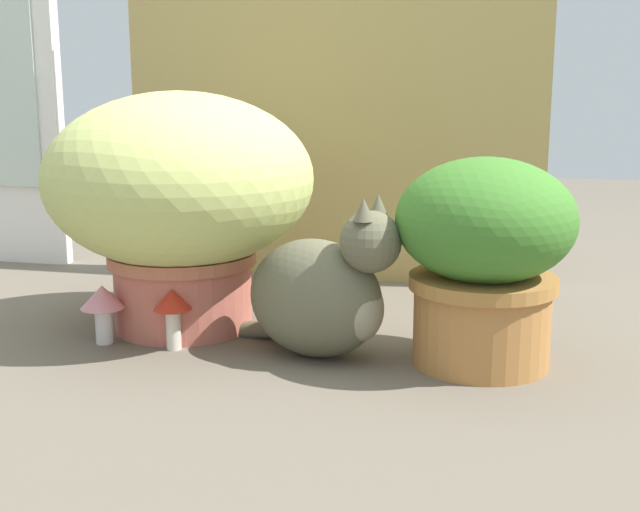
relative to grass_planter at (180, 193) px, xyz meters
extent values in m
plane|color=#62584B|center=(0.25, -0.09, -0.28)|extent=(6.00, 6.00, 0.00)
cube|color=tan|center=(0.20, 0.50, 0.14)|extent=(1.05, 0.03, 0.84)
cube|color=white|center=(-0.69, 0.50, 0.19)|extent=(0.29, 0.04, 0.94)
cube|color=silver|center=(-0.69, 0.47, 0.24)|extent=(0.19, 0.01, 0.60)
cylinder|color=#B96150|center=(0.00, 0.00, -0.20)|extent=(0.28, 0.28, 0.16)
cylinder|color=#B36448|center=(0.00, 0.00, -0.13)|extent=(0.30, 0.30, 0.02)
ellipsoid|color=#BBC56B|center=(0.00, 0.00, 0.03)|extent=(0.54, 0.54, 0.35)
cylinder|color=#AC723A|center=(0.61, -0.09, -0.20)|extent=(0.24, 0.24, 0.16)
cylinder|color=#A77136|center=(0.61, -0.09, -0.13)|extent=(0.26, 0.26, 0.02)
ellipsoid|color=#3A7326|center=(0.61, -0.09, -0.02)|extent=(0.32, 0.32, 0.22)
ellipsoid|color=brown|center=(0.31, -0.11, -0.17)|extent=(0.30, 0.23, 0.22)
ellipsoid|color=gray|center=(0.40, -0.14, -0.18)|extent=(0.09, 0.11, 0.11)
sphere|color=brown|center=(0.41, -0.14, -0.05)|extent=(0.13, 0.13, 0.11)
cone|color=brown|center=(0.42, -0.11, 0.01)|extent=(0.04, 0.04, 0.04)
cone|color=brown|center=(0.40, -0.17, 0.01)|extent=(0.04, 0.04, 0.04)
cylinder|color=brown|center=(0.20, -0.04, -0.26)|extent=(0.19, 0.08, 0.07)
cylinder|color=silver|center=(-0.11, -0.14, -0.24)|extent=(0.03, 0.03, 0.07)
cone|color=pink|center=(-0.11, -0.14, -0.19)|extent=(0.09, 0.09, 0.04)
cylinder|color=beige|center=(0.04, -0.14, -0.24)|extent=(0.03, 0.03, 0.08)
cone|color=red|center=(0.04, -0.14, -0.18)|extent=(0.07, 0.07, 0.04)
camera|label=1|loc=(0.65, -1.55, 0.23)|focal=46.84mm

